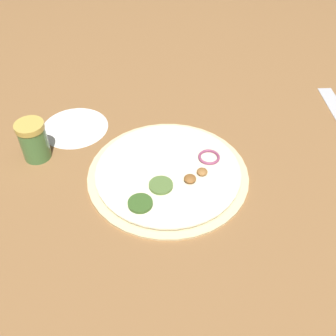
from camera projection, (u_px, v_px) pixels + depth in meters
ground_plane at (168, 175)px, 0.78m from camera, size 3.00×3.00×0.00m
pizza at (168, 173)px, 0.78m from camera, size 0.32×0.32×0.03m
spice_jar at (34, 140)px, 0.79m from camera, size 0.06×0.06×0.09m
flour_patch at (75, 127)px, 0.89m from camera, size 0.15×0.15×0.00m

